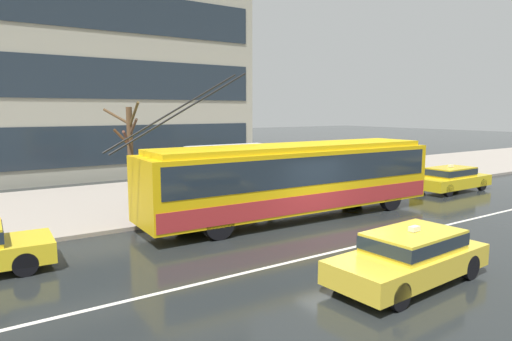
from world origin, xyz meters
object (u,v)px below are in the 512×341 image
object	(u,v)px
taxi_oncoming_near	(410,255)
pedestrian_approaching_curb	(159,174)
taxi_ahead_of_bus	(451,178)
pedestrian_at_shelter	(269,162)
trolleybus	(296,177)
street_tree_bare	(130,151)
bus_shelter	(229,160)

from	to	relation	value
taxi_oncoming_near	pedestrian_approaching_curb	size ratio (longest dim) A/B	2.31
taxi_ahead_of_bus	pedestrian_at_shelter	distance (m)	9.94
trolleybus	street_tree_bare	world-z (taller)	trolleybus
taxi_ahead_of_bus	pedestrian_at_shelter	size ratio (longest dim) A/B	2.30
taxi_ahead_of_bus	pedestrian_approaching_curb	world-z (taller)	pedestrian_approaching_curb
trolleybus	pedestrian_at_shelter	distance (m)	3.43
bus_shelter	pedestrian_at_shelter	xyz separation A→B (m)	(2.23, 0.19, -0.25)
taxi_oncoming_near	trolleybus	bearing A→B (deg)	74.41
pedestrian_approaching_curb	trolleybus	bearing A→B (deg)	-38.00
taxi_ahead_of_bus	pedestrian_at_shelter	world-z (taller)	pedestrian_at_shelter
bus_shelter	taxi_ahead_of_bus	bearing A→B (deg)	-14.92
taxi_oncoming_near	pedestrian_approaching_curb	world-z (taller)	pedestrian_approaching_curb
trolleybus	bus_shelter	xyz separation A→B (m)	(-1.19, 3.06, 0.46)
trolleybus	pedestrian_at_shelter	bearing A→B (deg)	72.27
taxi_oncoming_near	street_tree_bare	world-z (taller)	street_tree_bare
bus_shelter	pedestrian_approaching_curb	distance (m)	3.13
trolleybus	pedestrian_at_shelter	world-z (taller)	trolleybus
pedestrian_at_shelter	taxi_ahead_of_bus	bearing A→B (deg)	-19.34
taxi_oncoming_near	street_tree_bare	distance (m)	12.26
pedestrian_approaching_curb	street_tree_bare	distance (m)	1.89
trolleybus	bus_shelter	distance (m)	3.32
taxi_ahead_of_bus	street_tree_bare	bearing A→B (deg)	162.12
taxi_oncoming_near	bus_shelter	world-z (taller)	bus_shelter
pedestrian_at_shelter	street_tree_bare	distance (m)	6.22
trolleybus	bus_shelter	world-z (taller)	trolleybus
trolleybus	pedestrian_approaching_curb	size ratio (longest dim) A/B	6.85
taxi_ahead_of_bus	pedestrian_at_shelter	bearing A→B (deg)	160.66
bus_shelter	pedestrian_approaching_curb	bearing A→B (deg)	174.76
bus_shelter	pedestrian_at_shelter	distance (m)	2.25
taxi_oncoming_near	street_tree_bare	xyz separation A→B (m)	(-3.01, 11.75, 1.81)
pedestrian_at_shelter	pedestrian_approaching_curb	size ratio (longest dim) A/B	1.03
trolleybus	taxi_oncoming_near	distance (m)	7.15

